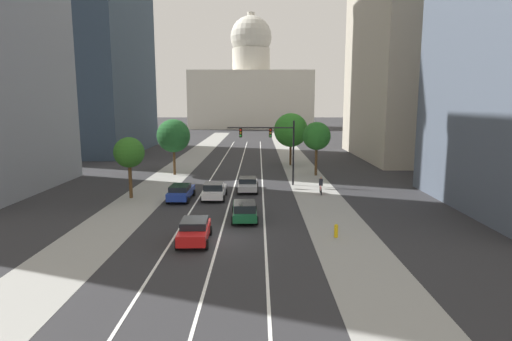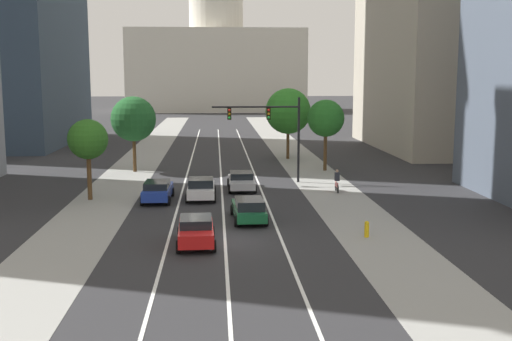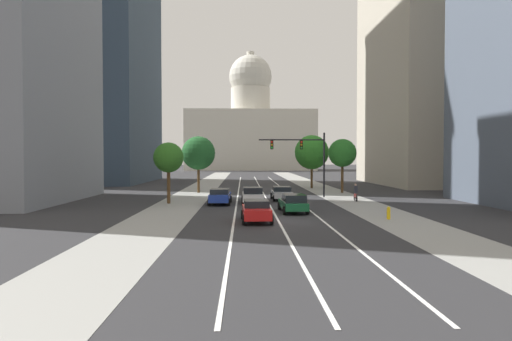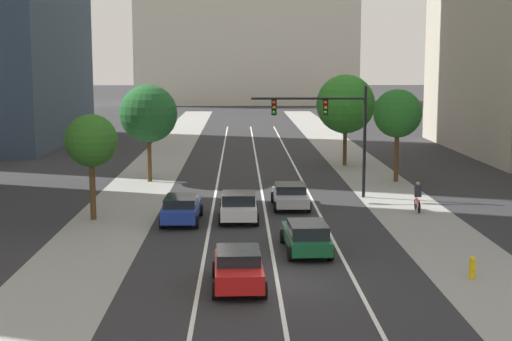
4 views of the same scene
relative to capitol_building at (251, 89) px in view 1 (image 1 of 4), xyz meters
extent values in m
plane|color=#2B2B2D|center=(0.00, -86.76, -13.77)|extent=(400.00, 400.00, 0.00)
cube|color=gray|center=(-8.31, -91.76, -13.76)|extent=(4.52, 130.00, 0.01)
cube|color=gray|center=(8.31, -91.76, -13.76)|extent=(4.52, 130.00, 0.01)
cube|color=white|center=(-3.03, -101.76, -13.76)|extent=(0.16, 90.00, 0.01)
cube|color=white|center=(0.00, -101.76, -13.76)|extent=(0.16, 90.00, 0.01)
cube|color=white|center=(3.03, -101.76, -13.76)|extent=(0.16, 90.00, 0.01)
cube|color=beige|center=(0.00, 0.00, -3.81)|extent=(43.03, 22.03, 19.92)
cylinder|color=beige|center=(0.00, 0.00, 10.19)|extent=(13.35, 13.35, 8.08)
sphere|color=beige|center=(0.00, 0.00, 18.24)|extent=(14.58, 14.58, 14.58)
cylinder|color=beige|center=(0.00, 0.00, 24.81)|extent=(2.62, 2.62, 3.65)
cube|color=#B2B5BA|center=(1.51, -111.63, -13.17)|extent=(1.92, 4.62, 0.56)
cube|color=black|center=(1.51, -111.42, -12.65)|extent=(1.75, 2.20, 0.48)
cylinder|color=black|center=(0.56, -110.08, -13.45)|extent=(0.23, 0.64, 0.64)
cylinder|color=black|center=(2.44, -110.06, -13.45)|extent=(0.23, 0.64, 0.64)
cylinder|color=black|center=(0.59, -113.21, -13.45)|extent=(0.23, 0.64, 0.64)
cylinder|color=black|center=(2.47, -113.19, -13.45)|extent=(0.23, 0.64, 0.64)
cube|color=silver|center=(-1.51, -115.04, -13.12)|extent=(1.90, 4.52, 0.66)
cube|color=black|center=(-1.51, -115.48, -12.50)|extent=(1.74, 2.08, 0.58)
cylinder|color=black|center=(-2.46, -113.51, -13.45)|extent=(0.22, 0.64, 0.64)
cylinder|color=black|center=(-0.57, -113.50, -13.45)|extent=(0.22, 0.64, 0.64)
cylinder|color=black|center=(-2.45, -116.57, -13.45)|extent=(0.22, 0.64, 0.64)
cylinder|color=black|center=(-0.56, -116.57, -13.45)|extent=(0.22, 0.64, 0.64)
cube|color=red|center=(-1.51, -127.42, -13.10)|extent=(1.90, 4.18, 0.69)
cube|color=black|center=(-1.52, -127.33, -12.53)|extent=(1.70, 2.17, 0.46)
cylinder|color=black|center=(-2.44, -126.05, -13.45)|extent=(0.24, 0.65, 0.64)
cylinder|color=black|center=(-0.67, -125.99, -13.45)|extent=(0.24, 0.65, 0.64)
cylinder|color=black|center=(-2.36, -128.85, -13.45)|extent=(0.24, 0.65, 0.64)
cylinder|color=black|center=(-0.58, -128.80, -13.45)|extent=(0.24, 0.65, 0.64)
cube|color=#14512D|center=(1.51, -121.97, -13.16)|extent=(1.96, 4.86, 0.58)
cube|color=black|center=(1.54, -122.68, -12.58)|extent=(1.71, 2.38, 0.57)
cylinder|color=black|center=(0.57, -120.38, -13.45)|extent=(0.25, 0.65, 0.64)
cylinder|color=black|center=(2.32, -120.30, -13.45)|extent=(0.25, 0.65, 0.64)
cylinder|color=black|center=(0.71, -123.63, -13.45)|extent=(0.25, 0.65, 0.64)
cylinder|color=black|center=(2.46, -123.56, -13.45)|extent=(0.25, 0.65, 0.64)
cube|color=#1E389E|center=(-4.54, -115.57, -13.11)|extent=(1.88, 4.70, 0.68)
cube|color=black|center=(-4.55, -115.98, -12.54)|extent=(1.69, 2.47, 0.46)
cylinder|color=black|center=(-5.40, -113.96, -13.45)|extent=(0.23, 0.64, 0.64)
cylinder|color=black|center=(-3.62, -114.00, -13.45)|extent=(0.23, 0.64, 0.64)
cylinder|color=black|center=(-5.46, -117.13, -13.45)|extent=(0.23, 0.64, 0.64)
cylinder|color=black|center=(-3.68, -117.17, -13.45)|extent=(0.23, 0.64, 0.64)
cylinder|color=black|center=(6.35, -108.46, -10.27)|extent=(0.20, 0.20, 7.00)
cylinder|color=black|center=(2.81, -108.46, -7.54)|extent=(7.09, 0.14, 0.14)
cube|color=black|center=(3.87, -108.46, -8.09)|extent=(0.32, 0.28, 0.96)
sphere|color=red|center=(3.87, -108.61, -7.79)|extent=(0.20, 0.20, 0.20)
sphere|color=orange|center=(3.87, -108.61, -8.09)|extent=(0.20, 0.20, 0.20)
sphere|color=green|center=(3.87, -108.61, -8.39)|extent=(0.20, 0.20, 0.20)
cube|color=black|center=(0.68, -108.46, -8.09)|extent=(0.32, 0.28, 0.96)
sphere|color=red|center=(0.68, -108.61, -7.79)|extent=(0.20, 0.20, 0.20)
sphere|color=orange|center=(0.68, -108.61, -8.09)|extent=(0.20, 0.20, 0.20)
sphere|color=green|center=(0.68, -108.61, -8.39)|extent=(0.20, 0.20, 0.20)
cylinder|color=yellow|center=(7.73, -126.41, -13.42)|extent=(0.26, 0.26, 0.70)
sphere|color=yellow|center=(7.73, -126.41, -12.99)|extent=(0.26, 0.26, 0.26)
cylinder|color=yellow|center=(7.73, -126.57, -13.38)|extent=(0.10, 0.12, 0.10)
cylinder|color=black|center=(8.67, -113.54, -13.44)|extent=(0.08, 0.66, 0.66)
cylinder|color=black|center=(8.72, -112.50, -13.44)|extent=(0.08, 0.66, 0.66)
cube|color=#A51919|center=(8.69, -113.02, -13.22)|extent=(0.10, 1.00, 0.36)
cube|color=#262833|center=(8.69, -113.07, -12.59)|extent=(0.37, 0.30, 0.64)
sphere|color=tan|center=(8.70, -113.00, -12.16)|extent=(0.22, 0.22, 0.22)
cylinder|color=#51381E|center=(-9.40, -114.84, -12.10)|extent=(0.32, 0.32, 3.33)
sphere|color=#2C661E|center=(-9.40, -114.84, -9.44)|extent=(2.82, 2.82, 2.82)
cylinder|color=#51381E|center=(9.69, -102.25, -11.93)|extent=(0.32, 0.32, 3.67)
sphere|color=#256A23|center=(9.69, -102.25, -8.90)|extent=(3.42, 3.42, 3.42)
cylinder|color=#51381E|center=(-7.87, -101.84, -12.05)|extent=(0.32, 0.32, 3.42)
sphere|color=#205A28|center=(-7.87, -101.84, -8.91)|extent=(4.09, 4.09, 4.09)
cylinder|color=#51381E|center=(7.20, -93.77, -12.08)|extent=(0.32, 0.32, 3.37)
sphere|color=#328328|center=(7.20, -93.77, -8.71)|extent=(4.79, 4.79, 4.79)
camera|label=1|loc=(2.56, -153.05, -4.97)|focal=29.23mm
camera|label=2|loc=(-0.45, -159.04, -5.05)|focal=43.76mm
camera|label=3|loc=(-2.36, -158.08, -9.43)|focal=32.30mm
camera|label=4|loc=(-1.45, -155.12, -5.23)|focal=52.93mm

